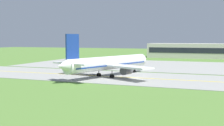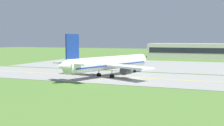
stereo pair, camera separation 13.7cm
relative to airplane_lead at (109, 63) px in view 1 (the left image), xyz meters
name	(u,v)px [view 1 (the left image)]	position (x,y,z in m)	size (l,w,h in m)	color
ground_plane	(133,78)	(7.57, 0.29, -4.13)	(500.00, 500.00, 0.00)	#517A33
taxiway_strip	(133,78)	(7.57, 0.29, -4.08)	(240.00, 28.00, 0.10)	gray
apron_pad	(185,66)	(17.57, 42.29, -4.08)	(140.00, 52.00, 0.10)	gray
taxiway_centreline	(133,78)	(7.57, 0.29, -4.03)	(220.00, 0.60, 0.01)	yellow
airplane_lead	(109,63)	(0.00, 0.00, 0.00)	(31.70, 38.57, 12.70)	white
service_truck_fuel	(71,63)	(-25.25, 21.86, -2.60)	(2.84, 6.18, 2.60)	yellow
terminal_building	(205,51)	(22.35, 97.22, 0.21)	(66.88, 13.32, 9.85)	beige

